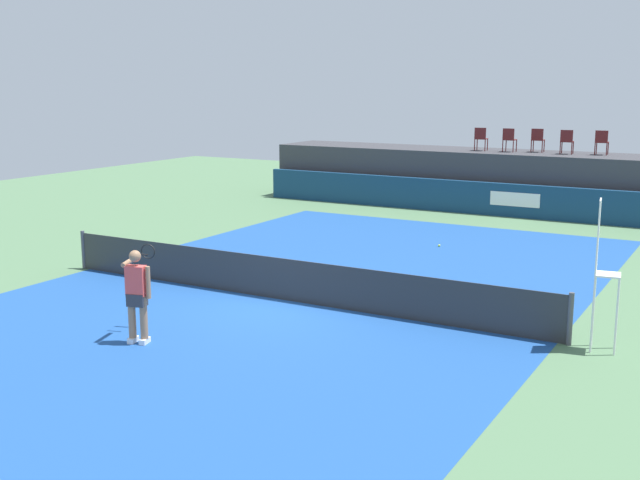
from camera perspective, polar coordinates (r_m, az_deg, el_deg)
name	(u,v)px	position (r m, az deg, el deg)	size (l,w,h in m)	color
ground_plane	(347,273)	(20.19, 2.00, -2.37)	(48.00, 48.00, 0.00)	#4C704C
court_inner	(285,300)	(17.67, -2.53, -4.36)	(12.00, 22.00, 0.00)	#1C478C
sponsor_wall	(480,198)	(29.62, 11.50, 2.99)	(18.00, 0.22, 1.20)	navy
spectator_platform	(495,179)	(31.26, 12.57, 4.30)	(18.00, 2.80, 2.20)	#38383D
spectator_chair_far_left	(481,138)	(31.05, 11.56, 7.25)	(0.48, 0.48, 0.89)	#561919
spectator_chair_left	(509,139)	(30.76, 13.53, 7.13)	(0.45, 0.45, 0.89)	#561919
spectator_chair_center	(538,139)	(30.88, 15.47, 7.05)	(0.47, 0.47, 0.89)	#561919
spectator_chair_right	(567,141)	(30.34, 17.43, 6.87)	(0.47, 0.47, 0.89)	#561919
spectator_chair_far_right	(602,141)	(30.39, 19.71, 6.74)	(0.46, 0.46, 0.89)	#561919
umpire_chair	(602,265)	(14.91, 19.72, -1.69)	(0.50, 0.50, 2.76)	white
tennis_net	(285,280)	(17.55, -2.55, -2.87)	(12.40, 0.02, 0.95)	#2D2D2D
net_post_near	(83,250)	(21.42, -16.74, -0.68)	(0.10, 0.10, 1.00)	#4C4C51
net_post_far	(570,319)	(15.28, 17.65, -5.47)	(0.10, 0.10, 1.00)	#4C4C51
tennis_player	(137,293)	(14.97, -13.08, -3.74)	(0.91, 1.11, 1.77)	white
tennis_ball	(439,246)	(23.58, 8.62, -0.40)	(0.07, 0.07, 0.07)	#D8EA33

